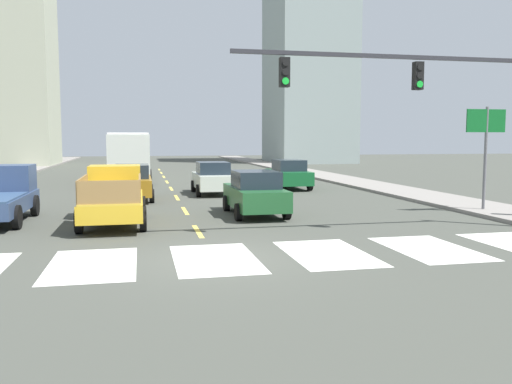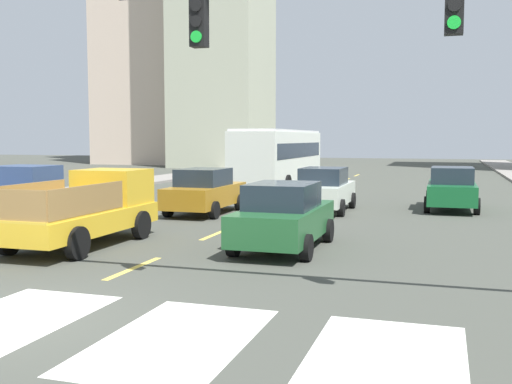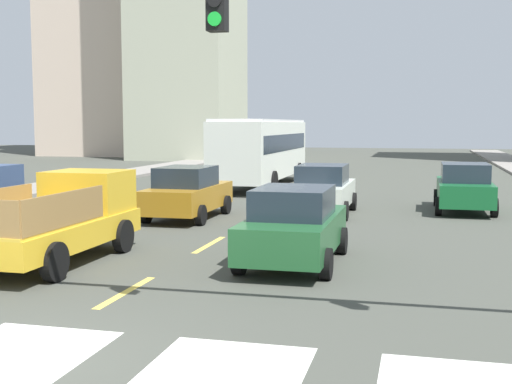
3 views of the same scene
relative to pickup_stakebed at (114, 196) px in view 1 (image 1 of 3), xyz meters
name	(u,v)px [view 1 (image 1 of 3)]	position (x,y,z in m)	size (l,w,h in m)	color
ground_plane	(215,259)	(2.69, -6.40, -0.94)	(160.00, 160.00, 0.00)	#42453D
sidewalk_right	(370,185)	(14.88, 11.60, -0.86)	(3.01, 110.00, 0.15)	gray
crosswalk_stripe_2	(92,264)	(-0.22, -6.40, -0.93)	(2.03, 3.51, 0.01)	white
crosswalk_stripe_3	(215,259)	(2.69, -6.40, -0.93)	(2.03, 3.51, 0.01)	white
crosswalk_stripe_4	(327,253)	(5.60, -6.40, -0.93)	(2.03, 3.51, 0.01)	white
crosswalk_stripe_5	(429,248)	(8.50, -6.40, -0.93)	(2.03, 3.51, 0.01)	white
lane_dash_0	(198,231)	(2.69, -2.40, -0.93)	(0.16, 2.40, 0.01)	#E2C24D
lane_dash_1	(185,211)	(2.69, 2.60, -0.93)	(0.16, 2.40, 0.01)	#E2C24D
lane_dash_2	(177,198)	(2.69, 7.60, -0.93)	(0.16, 2.40, 0.01)	#E2C24D
lane_dash_3	(171,189)	(2.69, 12.60, -0.93)	(0.16, 2.40, 0.01)	#E2C24D
lane_dash_4	(167,182)	(2.69, 17.60, -0.93)	(0.16, 2.40, 0.01)	#E2C24D
lane_dash_5	(164,177)	(2.69, 22.60, -0.93)	(0.16, 2.40, 0.01)	#E2C24D
lane_dash_6	(161,173)	(2.69, 27.60, -0.93)	(0.16, 2.40, 0.01)	#E2C24D
lane_dash_7	(159,170)	(2.69, 32.60, -0.93)	(0.16, 2.40, 0.01)	#E2C24D
pickup_stakebed	(114,196)	(0.00, 0.00, 0.00)	(2.18, 5.20, 1.96)	gold
pickup_dark	(0,195)	(-4.03, 1.32, -0.02)	(2.18, 5.20, 1.96)	navy
city_bus	(130,153)	(0.26, 18.62, 1.02)	(2.72, 10.80, 3.32)	silver
sedan_near_right	(213,178)	(4.70, 9.03, -0.08)	(2.02, 4.40, 1.72)	silver
sedan_mid	(255,193)	(5.25, 0.81, -0.08)	(2.02, 4.40, 1.72)	#1F552B
sedan_near_left	(132,182)	(0.52, 6.98, -0.08)	(2.02, 4.40, 1.72)	#9F6C19
sedan_far	(288,174)	(9.46, 11.06, -0.08)	(2.02, 4.40, 1.72)	#14572A
traffic_signal_gantry	(454,96)	(10.48, -4.19, 3.32)	(10.59, 0.27, 6.00)	#2D2D33
direction_sign_green	(486,137)	(14.27, -0.50, 2.10)	(1.70, 0.12, 4.20)	slate
block_mid_left	(309,53)	(21.51, 45.09, 12.55)	(9.16, 11.37, 26.98)	#8B9996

